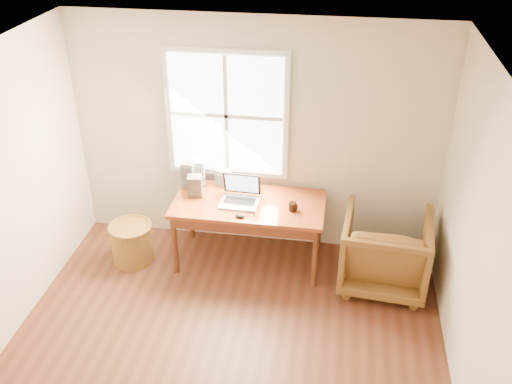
% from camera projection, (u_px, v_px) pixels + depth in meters
% --- Properties ---
extents(room_shell, '(4.04, 4.54, 2.64)m').
position_uv_depth(room_shell, '(210.00, 248.00, 4.33)').
color(room_shell, '#552C1D').
rests_on(room_shell, ground).
extents(desk, '(1.60, 0.80, 0.04)m').
position_uv_depth(desk, '(249.00, 204.00, 6.02)').
color(desk, brown).
rests_on(desk, room_shell).
extents(armchair, '(0.93, 0.96, 0.81)m').
position_uv_depth(armchair, '(385.00, 251.00, 5.84)').
color(armchair, brown).
rests_on(armchair, room_shell).
extents(wicker_stool, '(0.53, 0.53, 0.45)m').
position_uv_depth(wicker_stool, '(132.00, 243.00, 6.27)').
color(wicker_stool, brown).
rests_on(wicker_stool, room_shell).
extents(laptop, '(0.42, 0.44, 0.30)m').
position_uv_depth(laptop, '(239.00, 192.00, 5.90)').
color(laptop, silver).
rests_on(laptop, desk).
extents(mouse, '(0.11, 0.07, 0.03)m').
position_uv_depth(mouse, '(240.00, 216.00, 5.74)').
color(mouse, black).
rests_on(mouse, desk).
extents(coffee_mug, '(0.10, 0.10, 0.09)m').
position_uv_depth(coffee_mug, '(292.00, 207.00, 5.84)').
color(coffee_mug, black).
rests_on(coffee_mug, desk).
extents(cd_stack_a, '(0.18, 0.16, 0.30)m').
position_uv_depth(cd_stack_a, '(197.00, 173.00, 6.25)').
color(cd_stack_a, silver).
rests_on(cd_stack_a, desk).
extents(cd_stack_b, '(0.17, 0.15, 0.23)m').
position_uv_depth(cd_stack_b, '(195.00, 186.00, 6.08)').
color(cd_stack_b, black).
rests_on(cd_stack_b, desk).
extents(cd_stack_c, '(0.15, 0.13, 0.31)m').
position_uv_depth(cd_stack_c, '(189.00, 175.00, 6.20)').
color(cd_stack_c, '#92939E').
rests_on(cd_stack_c, desk).
extents(cd_stack_d, '(0.18, 0.16, 0.19)m').
position_uv_depth(cd_stack_d, '(224.00, 177.00, 6.29)').
color(cd_stack_d, silver).
rests_on(cd_stack_d, desk).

